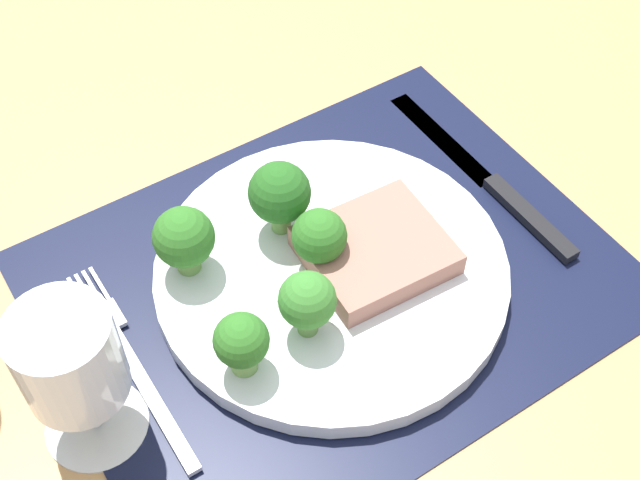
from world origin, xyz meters
TOP-DOWN VIEW (x-y plane):
  - ground_plane at (0.00, 0.00)cm, footprint 140.00×110.00cm
  - placemat at (0.00, 0.00)cm, footprint 42.46×33.07cm
  - plate at (0.00, 0.00)cm, footprint 26.97×26.97cm
  - steak at (3.13, -1.26)cm, footprint 10.64×9.58cm
  - broccoli_near_fork at (-0.67, 0.66)cm, footprint 4.12×4.12cm
  - broccoli_center at (-1.25, 5.24)cm, footprint 4.78×4.78cm
  - broccoli_front_edge at (-4.57, -3.87)cm, footprint 4.08×4.08cm
  - broccoli_near_steak at (-9.11, 5.67)cm, footprint 4.58×4.58cm
  - broccoli_back_left at (-9.88, -4.08)cm, footprint 3.83×3.83cm
  - fork at (-16.19, 1.42)cm, footprint 2.40×19.20cm
  - knife at (16.71, 0.53)cm, footprint 1.80×23.00cm
  - wine_glass at (-20.16, -1.62)cm, footprint 7.03×7.03cm

SIDE VIEW (x-z plane):
  - ground_plane at x=0.00cm, z-range -3.00..0.00cm
  - placemat at x=0.00cm, z-range 0.00..0.30cm
  - fork at x=-16.19cm, z-range 0.30..0.80cm
  - knife at x=16.71cm, z-range 0.20..1.00cm
  - plate at x=0.00cm, z-range 0.30..1.90cm
  - steak at x=3.13cm, z-range 1.90..3.92cm
  - broccoli_back_left at x=-9.88cm, z-range 2.37..7.62cm
  - broccoli_near_fork at x=-0.67cm, z-range 2.35..7.67cm
  - broccoli_near_steak at x=-9.11cm, z-range 2.39..8.25cm
  - broccoli_front_edge at x=-4.57cm, z-range 2.53..8.18cm
  - broccoli_center at x=-1.25cm, z-range 2.60..9.05cm
  - wine_glass at x=-20.16cm, z-range 1.85..14.08cm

